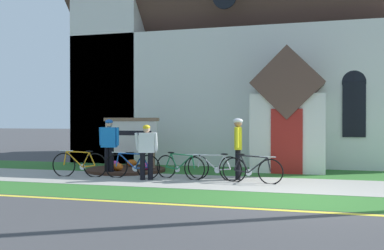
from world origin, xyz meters
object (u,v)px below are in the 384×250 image
(cyclist_in_blue_jersey, at_px, (238,143))
(bicycle_green, at_px, (80,164))
(bicycle_yellow, at_px, (180,167))
(cyclist_in_green_jersey, at_px, (109,142))
(bicycle_orange, at_px, (252,170))
(church_sign, at_px, (131,136))
(cyclist_in_orange_jersey, at_px, (146,148))
(bicycle_blue, at_px, (132,166))
(bicycle_white, at_px, (214,167))

(cyclist_in_blue_jersey, bearing_deg, bicycle_green, -172.68)
(bicycle_yellow, bearing_deg, cyclist_in_green_jersey, 171.90)
(bicycle_green, relative_size, cyclist_in_green_jersey, 0.99)
(cyclist_in_blue_jersey, bearing_deg, bicycle_orange, -49.13)
(church_sign, bearing_deg, cyclist_in_orange_jersey, -57.36)
(bicycle_blue, distance_m, bicycle_yellow, 1.42)
(bicycle_white, bearing_deg, bicycle_blue, -172.85)
(bicycle_blue, relative_size, cyclist_in_orange_jersey, 1.08)
(cyclist_in_orange_jersey, bearing_deg, bicycle_orange, 3.66)
(bicycle_orange, distance_m, bicycle_green, 5.24)
(church_sign, xyz_separation_m, cyclist_in_blue_jersey, (3.98, -1.52, -0.11))
(cyclist_in_green_jersey, bearing_deg, bicycle_white, -4.64)
(bicycle_green, bearing_deg, bicycle_blue, 3.87)
(bicycle_yellow, relative_size, cyclist_in_green_jersey, 0.93)
(bicycle_yellow, bearing_deg, church_sign, 142.36)
(bicycle_white, xyz_separation_m, cyclist_in_green_jersey, (-3.46, 0.28, 0.67))
(bicycle_white, bearing_deg, cyclist_in_green_jersey, 175.36)
(bicycle_yellow, xyz_separation_m, cyclist_in_blue_jersey, (1.68, 0.26, 0.70))
(bicycle_yellow, bearing_deg, cyclist_in_blue_jersey, 8.80)
(church_sign, bearing_deg, cyclist_in_green_jersey, -95.51)
(cyclist_in_orange_jersey, bearing_deg, cyclist_in_green_jersey, 152.52)
(bicycle_yellow, xyz_separation_m, bicycle_green, (-3.09, -0.35, 0.02))
(cyclist_in_green_jersey, bearing_deg, bicycle_blue, -29.46)
(bicycle_orange, bearing_deg, cyclist_in_blue_jersey, 130.87)
(bicycle_yellow, relative_size, cyclist_in_orange_jersey, 1.03)
(bicycle_orange, bearing_deg, bicycle_white, 162.91)
(cyclist_in_green_jersey, bearing_deg, cyclist_in_orange_jersey, -27.48)
(bicycle_yellow, bearing_deg, cyclist_in_orange_jersey, -151.20)
(church_sign, distance_m, bicycle_yellow, 3.02)
(cyclist_in_blue_jersey, bearing_deg, bicycle_blue, -170.82)
(bicycle_white, xyz_separation_m, bicycle_green, (-4.11, -0.42, 0.01))
(church_sign, height_order, cyclist_in_orange_jersey, church_sign)
(bicycle_orange, xyz_separation_m, cyclist_in_green_jersey, (-4.59, 0.63, 0.68))
(bicycle_white, distance_m, bicycle_orange, 1.18)
(bicycle_orange, distance_m, cyclist_in_green_jersey, 4.68)
(cyclist_in_blue_jersey, bearing_deg, cyclist_in_orange_jersey, -163.90)
(cyclist_in_green_jersey, bearing_deg, bicycle_green, -132.76)
(church_sign, height_order, bicycle_yellow, church_sign)
(church_sign, height_order, bicycle_orange, church_sign)
(bicycle_yellow, xyz_separation_m, cyclist_in_orange_jersey, (-0.86, -0.47, 0.56))
(church_sign, height_order, bicycle_blue, church_sign)
(church_sign, bearing_deg, bicycle_blue, -65.95)
(cyclist_in_green_jersey, bearing_deg, church_sign, 84.49)
(bicycle_orange, distance_m, cyclist_in_blue_jersey, 1.00)
(bicycle_yellow, xyz_separation_m, cyclist_in_green_jersey, (-2.44, 0.35, 0.68))
(bicycle_white, bearing_deg, cyclist_in_orange_jersey, -164.00)
(bicycle_white, height_order, cyclist_in_blue_jersey, cyclist_in_blue_jersey)
(bicycle_green, distance_m, cyclist_in_orange_jersey, 2.29)
(bicycle_green, bearing_deg, cyclist_in_green_jersey, 47.24)
(cyclist_in_green_jersey, bearing_deg, bicycle_yellow, -8.10)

